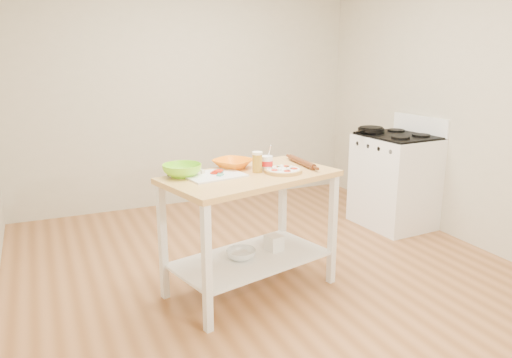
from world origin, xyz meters
The scene contains 15 objects.
room_shell centered at (0.00, 0.00, 1.35)m, with size 4.04×4.54×2.74m.
prep_island centered at (-0.24, -0.12, 0.65)m, with size 1.35×0.95×0.90m.
gas_stove centered at (1.68, 0.62, 0.47)m, with size 0.67×0.77×1.11m.
skillet centered at (1.49, 0.82, 0.98)m, with size 0.40×0.26×0.03m.
pizza centered at (0.00, -0.16, 0.92)m, with size 0.27×0.27×0.04m.
cutting_board centered at (-0.50, -0.06, 0.91)m, with size 0.44×0.36×0.04m.
spatula centered at (-0.45, -0.07, 0.92)m, with size 0.10×0.14×0.01m.
knife centered at (-0.71, 0.04, 0.92)m, with size 0.27×0.08×0.01m.
orange_bowl centered at (-0.28, 0.11, 0.93)m, with size 0.27×0.27×0.07m, color orange.
green_bowl centered at (-0.70, 0.03, 0.94)m, with size 0.27×0.27×0.09m, color #87EA1E.
beer_pint centered at (-0.17, -0.08, 0.98)m, with size 0.07×0.07×0.15m.
yogurt_tub centered at (-0.08, -0.05, 0.95)m, with size 0.09×0.09×0.19m.
rolling_pin centered at (0.24, -0.01, 0.92)m, with size 0.05×0.05×0.39m, color #602E15.
shelf_glass_bowl centered at (-0.31, -0.11, 0.29)m, with size 0.22×0.22×0.07m, color silver.
shelf_bin centered at (-0.02, -0.06, 0.32)m, with size 0.12×0.12×0.12m, color white.
Camera 1 is at (-1.60, -3.28, 1.76)m, focal length 35.00 mm.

